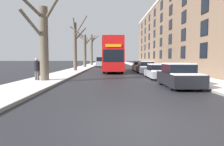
{
  "coord_description": "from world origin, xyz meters",
  "views": [
    {
      "loc": [
        -0.88,
        -5.39,
        1.78
      ],
      "look_at": [
        -0.69,
        16.63,
        0.2
      ],
      "focal_mm": 32.0,
      "sensor_mm": 36.0,
      "label": 1
    }
  ],
  "objects_px": {
    "parked_car_3": "(139,66)",
    "oncoming_van": "(101,61)",
    "bare_tree_left_3": "(92,49)",
    "double_decker_bus": "(113,54)",
    "parked_car_0": "(179,76)",
    "bare_tree_left_0": "(43,40)",
    "bare_tree_left_1": "(76,45)",
    "parked_car_2": "(146,68)",
    "pedestrian_left_sidewalk": "(37,69)",
    "bare_tree_left_2": "(84,49)",
    "parked_car_1": "(158,72)"
  },
  "relations": [
    {
      "from": "parked_car_2",
      "to": "pedestrian_left_sidewalk",
      "type": "relative_size",
      "value": 2.48
    },
    {
      "from": "bare_tree_left_2",
      "to": "parked_car_1",
      "type": "xyz_separation_m",
      "value": [
        9.36,
        -21.64,
        -3.07
      ]
    },
    {
      "from": "bare_tree_left_3",
      "to": "parked_car_0",
      "type": "distance_m",
      "value": 39.81
    },
    {
      "from": "oncoming_van",
      "to": "parked_car_3",
      "type": "bearing_deg",
      "value": -67.24
    },
    {
      "from": "parked_car_1",
      "to": "parked_car_2",
      "type": "distance_m",
      "value": 6.12
    },
    {
      "from": "bare_tree_left_0",
      "to": "bare_tree_left_1",
      "type": "height_order",
      "value": "bare_tree_left_1"
    },
    {
      "from": "oncoming_van",
      "to": "bare_tree_left_3",
      "type": "bearing_deg",
      "value": 111.5
    },
    {
      "from": "bare_tree_left_2",
      "to": "oncoming_van",
      "type": "xyz_separation_m",
      "value": [
        3.06,
        4.7,
        -2.49
      ]
    },
    {
      "from": "parked_car_0",
      "to": "pedestrian_left_sidewalk",
      "type": "height_order",
      "value": "pedestrian_left_sidewalk"
    },
    {
      "from": "bare_tree_left_1",
      "to": "parked_car_0",
      "type": "relative_size",
      "value": 1.86
    },
    {
      "from": "parked_car_0",
      "to": "parked_car_3",
      "type": "height_order",
      "value": "parked_car_0"
    },
    {
      "from": "bare_tree_left_3",
      "to": "oncoming_van",
      "type": "distance_m",
      "value": 7.91
    },
    {
      "from": "bare_tree_left_1",
      "to": "bare_tree_left_3",
      "type": "xyz_separation_m",
      "value": [
        0.1,
        23.16,
        0.52
      ]
    },
    {
      "from": "double_decker_bus",
      "to": "parked_car_3",
      "type": "distance_m",
      "value": 4.81
    },
    {
      "from": "parked_car_2",
      "to": "bare_tree_left_2",
      "type": "bearing_deg",
      "value": 121.09
    },
    {
      "from": "bare_tree_left_0",
      "to": "parked_car_0",
      "type": "height_order",
      "value": "bare_tree_left_0"
    },
    {
      "from": "parked_car_1",
      "to": "parked_car_3",
      "type": "relative_size",
      "value": 1.07
    },
    {
      "from": "parked_car_1",
      "to": "parked_car_2",
      "type": "bearing_deg",
      "value": 90.0
    },
    {
      "from": "bare_tree_left_2",
      "to": "oncoming_van",
      "type": "distance_m",
      "value": 6.13
    },
    {
      "from": "bare_tree_left_2",
      "to": "bare_tree_left_3",
      "type": "distance_m",
      "value": 11.53
    },
    {
      "from": "bare_tree_left_2",
      "to": "pedestrian_left_sidewalk",
      "type": "distance_m",
      "value": 24.51
    },
    {
      "from": "bare_tree_left_3",
      "to": "parked_car_2",
      "type": "height_order",
      "value": "bare_tree_left_3"
    },
    {
      "from": "bare_tree_left_2",
      "to": "bare_tree_left_3",
      "type": "height_order",
      "value": "bare_tree_left_2"
    },
    {
      "from": "bare_tree_left_0",
      "to": "bare_tree_left_1",
      "type": "bearing_deg",
      "value": 89.27
    },
    {
      "from": "parked_car_0",
      "to": "bare_tree_left_1",
      "type": "bearing_deg",
      "value": 120.44
    },
    {
      "from": "parked_car_3",
      "to": "pedestrian_left_sidewalk",
      "type": "bearing_deg",
      "value": -125.0
    },
    {
      "from": "bare_tree_left_0",
      "to": "pedestrian_left_sidewalk",
      "type": "bearing_deg",
      "value": 167.67
    },
    {
      "from": "parked_car_1",
      "to": "bare_tree_left_0",
      "type": "bearing_deg",
      "value": -162.88
    },
    {
      "from": "bare_tree_left_0",
      "to": "bare_tree_left_1",
      "type": "distance_m",
      "value": 12.85
    },
    {
      "from": "bare_tree_left_3",
      "to": "bare_tree_left_0",
      "type": "bearing_deg",
      "value": -90.42
    },
    {
      "from": "parked_car_0",
      "to": "oncoming_van",
      "type": "height_order",
      "value": "oncoming_van"
    },
    {
      "from": "bare_tree_left_3",
      "to": "pedestrian_left_sidewalk",
      "type": "xyz_separation_m",
      "value": [
        -0.84,
        -35.87,
        -3.19
      ]
    },
    {
      "from": "parked_car_3",
      "to": "oncoming_van",
      "type": "bearing_deg",
      "value": 112.76
    },
    {
      "from": "bare_tree_left_0",
      "to": "double_decker_bus",
      "type": "height_order",
      "value": "bare_tree_left_0"
    },
    {
      "from": "double_decker_bus",
      "to": "pedestrian_left_sidewalk",
      "type": "height_order",
      "value": "double_decker_bus"
    },
    {
      "from": "parked_car_1",
      "to": "oncoming_van",
      "type": "height_order",
      "value": "oncoming_van"
    },
    {
      "from": "bare_tree_left_2",
      "to": "parked_car_1",
      "type": "distance_m",
      "value": 23.78
    },
    {
      "from": "bare_tree_left_3",
      "to": "parked_car_0",
      "type": "xyz_separation_m",
      "value": [
        8.99,
        -38.62,
        -3.51
      ]
    },
    {
      "from": "bare_tree_left_1",
      "to": "bare_tree_left_2",
      "type": "height_order",
      "value": "bare_tree_left_2"
    },
    {
      "from": "bare_tree_left_2",
      "to": "parked_car_1",
      "type": "height_order",
      "value": "bare_tree_left_2"
    },
    {
      "from": "parked_car_3",
      "to": "pedestrian_left_sidewalk",
      "type": "relative_size",
      "value": 2.11
    },
    {
      "from": "pedestrian_left_sidewalk",
      "to": "bare_tree_left_0",
      "type": "bearing_deg",
      "value": -175.92
    },
    {
      "from": "bare_tree_left_3",
      "to": "parked_car_2",
      "type": "distance_m",
      "value": 28.7
    },
    {
      "from": "parked_car_0",
      "to": "pedestrian_left_sidewalk",
      "type": "xyz_separation_m",
      "value": [
        -9.83,
        2.75,
        0.32
      ]
    },
    {
      "from": "parked_car_1",
      "to": "parked_car_0",
      "type": "bearing_deg",
      "value": -90.0
    },
    {
      "from": "bare_tree_left_3",
      "to": "pedestrian_left_sidewalk",
      "type": "bearing_deg",
      "value": -91.34
    },
    {
      "from": "double_decker_bus",
      "to": "parked_car_0",
      "type": "xyz_separation_m",
      "value": [
        3.93,
        -14.69,
        -1.79
      ]
    },
    {
      "from": "bare_tree_left_0",
      "to": "double_decker_bus",
      "type": "distance_m",
      "value": 13.2
    },
    {
      "from": "bare_tree_left_0",
      "to": "parked_car_3",
      "type": "distance_m",
      "value": 17.1
    },
    {
      "from": "parked_car_1",
      "to": "bare_tree_left_3",
      "type": "bearing_deg",
      "value": 105.17
    }
  ]
}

